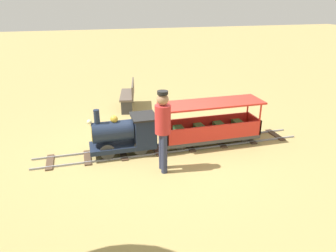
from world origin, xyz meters
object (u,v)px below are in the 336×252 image
(passenger_car, at_px, (210,127))
(conductor_person, at_px, (163,125))
(park_bench, at_px, (129,95))
(locomotive, at_px, (126,133))

(passenger_car, bearing_deg, conductor_person, 123.71)
(passenger_car, height_order, park_bench, passenger_car)
(conductor_person, bearing_deg, locomotive, 32.50)
(locomotive, bearing_deg, passenger_car, -90.00)
(passenger_car, distance_m, conductor_person, 1.73)
(locomotive, xyz_separation_m, park_bench, (3.07, -0.55, -0.07))
(locomotive, height_order, passenger_car, locomotive)
(locomotive, height_order, park_bench, locomotive)
(locomotive, xyz_separation_m, conductor_person, (-0.91, -0.58, 0.47))
(passenger_car, bearing_deg, park_bench, 24.51)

